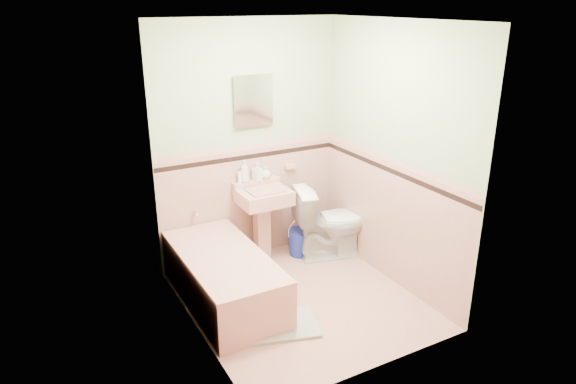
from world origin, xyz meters
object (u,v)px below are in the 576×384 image
shoe (256,319)px  medicine_cabinet (253,101)px  sink (264,226)px  soap_bottle_right (266,172)px  bucket (300,242)px  soap_bottle_mid (257,171)px  soap_bottle_left (244,171)px  bathtub (224,280)px  toilet (331,222)px

shoe → medicine_cabinet: bearing=56.5°
sink → soap_bottle_right: size_ratio=6.21×
bucket → shoe: (-1.00, -0.98, -0.08)m
medicine_cabinet → soap_bottle_mid: medicine_cabinet is taller
sink → shoe: size_ratio=5.07×
soap_bottle_left → bucket: bearing=-22.5°
soap_bottle_mid → soap_bottle_right: soap_bottle_mid is taller
sink → medicine_cabinet: bearing=90.0°
sink → soap_bottle_right: (0.11, 0.18, 0.53)m
soap_bottle_mid → bucket: (0.39, -0.22, -0.82)m
soap_bottle_left → shoe: soap_bottle_left is taller
medicine_cabinet → soap_bottle_left: 0.73m
bathtub → toilet: size_ratio=1.87×
medicine_cabinet → shoe: medicine_cabinet is taller
soap_bottle_left → bucket: (0.54, -0.22, -0.84)m
medicine_cabinet → toilet: bearing=-32.2°
shoe → soap_bottle_right: bearing=51.8°
medicine_cabinet → soap_bottle_right: medicine_cabinet is taller
sink → soap_bottle_mid: size_ratio=4.36×
soap_bottle_mid → soap_bottle_left: bearing=180.0°
medicine_cabinet → shoe: size_ratio=3.12×
bathtub → medicine_cabinet: size_ratio=2.99×
bucket → medicine_cabinet: bearing=148.3°
bathtub → medicine_cabinet: bearing=47.4°
soap_bottle_left → soap_bottle_mid: (0.15, 0.00, -0.02)m
shoe → soap_bottle_mid: bearing=55.4°
soap_bottle_left → soap_bottle_mid: size_ratio=1.24×
soap_bottle_left → shoe: 1.59m
soap_bottle_left → soap_bottle_right: soap_bottle_left is taller
sink → soap_bottle_mid: 0.58m
soap_bottle_right → shoe: bearing=-120.3°
bucket → bathtub: bearing=-156.0°
bathtub → soap_bottle_right: soap_bottle_right is taller
soap_bottle_left → soap_bottle_right: 0.25m
sink → soap_bottle_left: size_ratio=3.51×
soap_bottle_right → bucket: soap_bottle_right is taller
bucket → soap_bottle_left: bearing=157.5°
soap_bottle_mid → toilet: soap_bottle_mid is taller
soap_bottle_left → soap_bottle_mid: 0.15m
sink → shoe: 1.23m
medicine_cabinet → shoe: 2.14m
soap_bottle_mid → sink: bearing=-94.9°
medicine_cabinet → shoe: bearing=-115.6°
bathtub → soap_bottle_mid: soap_bottle_mid is taller
soap_bottle_right → shoe: (-0.70, -1.20, -0.88)m
bathtub → toilet: toilet is taller
shoe → soap_bottle_left: bearing=61.2°
soap_bottle_right → soap_bottle_left: bearing=180.0°
bucket → soap_bottle_right: bearing=143.0°
bathtub → soap_bottle_mid: (0.70, 0.71, 0.74)m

